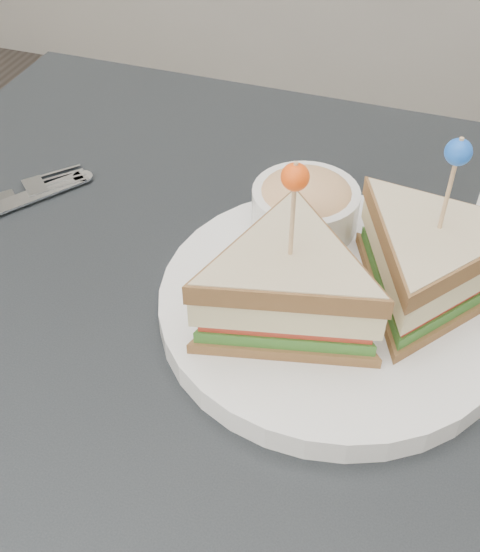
# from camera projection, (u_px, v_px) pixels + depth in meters

# --- Properties ---
(table) EXTENTS (0.80, 0.80, 0.75)m
(table) POSITION_uv_depth(u_px,v_px,m) (226.00, 385.00, 0.61)
(table) COLOR black
(table) RESTS_ON ground
(plate_meal) EXTENTS (0.35, 0.35, 0.17)m
(plate_meal) POSITION_uv_depth(u_px,v_px,m) (348.00, 274.00, 0.54)
(plate_meal) COLOR white
(plate_meal) RESTS_ON table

